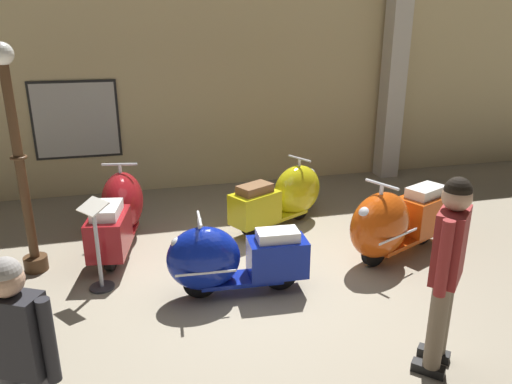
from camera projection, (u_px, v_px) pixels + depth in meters
ground_plane at (258, 288)px, 5.59m from camera, size 60.00×60.00×0.00m
showroom_back_wall at (207, 78)px, 8.59m from camera, size 18.00×0.63×3.90m
scooter_0 at (119, 211)px, 6.52m from camera, size 0.80×1.81×1.07m
scooter_1 at (227, 259)px, 5.33m from camera, size 1.57×0.54×0.94m
scooter_2 at (285, 196)px, 7.21m from camera, size 1.65×1.15×0.99m
scooter_3 at (394, 222)px, 6.17m from camera, size 1.81×1.18×1.08m
lamppost at (20, 164)px, 5.56m from camera, size 0.28×0.28×2.69m
visitor_0 at (20, 354)px, 3.05m from camera, size 0.48×0.37×1.59m
visitor_1 at (447, 263)px, 3.99m from camera, size 0.46×0.46×1.75m
info_stanchion at (98, 253)px, 5.45m from camera, size 0.37×0.39×1.06m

